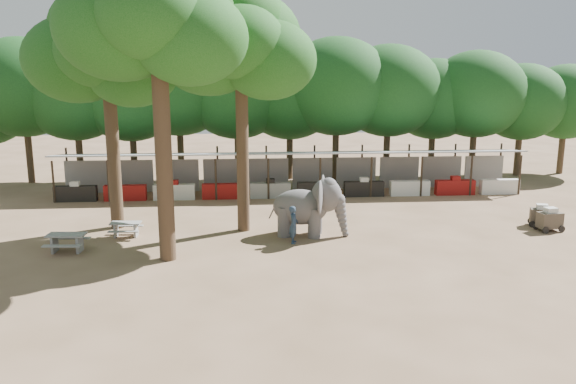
{
  "coord_description": "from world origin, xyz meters",
  "views": [
    {
      "loc": [
        -3.0,
        -19.47,
        7.15
      ],
      "look_at": [
        -1.0,
        5.0,
        2.0
      ],
      "focal_mm": 35.0,
      "sensor_mm": 36.0,
      "label": 1
    }
  ],
  "objects": [
    {
      "name": "yard_tree_left",
      "position": [
        -9.13,
        7.19,
        8.2
      ],
      "size": [
        7.1,
        6.9,
        11.02
      ],
      "color": "#332316",
      "rests_on": "ground"
    },
    {
      "name": "backdrop_trees",
      "position": [
        0.0,
        19.0,
        5.51
      ],
      "size": [
        46.46,
        5.95,
        8.33
      ],
      "color": "#332316",
      "rests_on": "ground"
    },
    {
      "name": "vendor_stalls",
      "position": [
        -0.0,
        13.84,
        1.18
      ],
      "size": [
        28.0,
        2.99,
        2.8
      ],
      "color": "#A2A5AA",
      "rests_on": "ground"
    },
    {
      "name": "handler",
      "position": [
        -0.86,
        3.76,
        0.82
      ],
      "size": [
        0.49,
        0.65,
        1.64
      ],
      "primitive_type": "imported",
      "rotation": [
        0.0,
        0.0,
        1.39
      ],
      "color": "#26384C",
      "rests_on": "ground"
    },
    {
      "name": "cart_back",
      "position": [
        11.24,
        5.52,
        0.53
      ],
      "size": [
        1.3,
        1.08,
        1.08
      ],
      "rotation": [
        0.0,
        0.0,
        -0.38
      ],
      "color": "#3D332B",
      "rests_on": "ground"
    },
    {
      "name": "ground",
      "position": [
        0.0,
        0.0,
        0.0
      ],
      "size": [
        100.0,
        100.0,
        0.0
      ],
      "primitive_type": "plane",
      "color": "brown",
      "rests_on": "ground"
    },
    {
      "name": "picnic_table_near",
      "position": [
        -10.24,
        3.25,
        0.5
      ],
      "size": [
        1.64,
        1.5,
        0.77
      ],
      "rotation": [
        0.0,
        0.0,
        -0.08
      ],
      "color": "gray",
      "rests_on": "ground"
    },
    {
      "name": "yard_tree_back",
      "position": [
        -3.13,
        6.19,
        8.54
      ],
      "size": [
        7.1,
        6.9,
        11.36
      ],
      "color": "#332316",
      "rests_on": "ground"
    },
    {
      "name": "yard_tree_center",
      "position": [
        -6.13,
        2.19,
        9.21
      ],
      "size": [
        7.1,
        6.9,
        12.04
      ],
      "color": "#332316",
      "rests_on": "ground"
    },
    {
      "name": "picnic_table_far",
      "position": [
        -8.28,
        5.33,
        0.44
      ],
      "size": [
        1.38,
        1.26,
        0.67
      ],
      "rotation": [
        0.0,
        0.0,
        -0.04
      ],
      "color": "gray",
      "rests_on": "ground"
    },
    {
      "name": "elephant",
      "position": [
        -0.04,
        4.91,
        1.34
      ],
      "size": [
        3.6,
        2.66,
        2.68
      ],
      "rotation": [
        0.0,
        0.0,
        -0.22
      ],
      "color": "#474445",
      "rests_on": "ground"
    },
    {
      "name": "cart_front",
      "position": [
        11.19,
        4.69,
        0.55
      ],
      "size": [
        1.24,
        0.89,
        1.12
      ],
      "rotation": [
        0.0,
        0.0,
        0.13
      ],
      "color": "#3D332B",
      "rests_on": "ground"
    }
  ]
}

